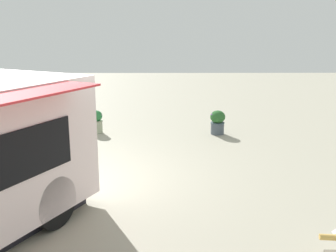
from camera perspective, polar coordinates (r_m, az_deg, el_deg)
The scene contains 3 objects.
ground_plane at distance 8.38m, azimuth -15.34°, elevation -8.20°, with size 40.00×40.00×0.00m, color #A8A28D.
planter_flowering_near at distance 12.09m, azimuth -10.18°, elevation 0.67°, with size 0.39×0.39×0.68m.
planter_flowering_far at distance 11.86m, azimuth 7.04°, elevation 0.61°, with size 0.44×0.44×0.70m.
Camera 1 is at (-7.49, -2.14, 3.09)m, focal length 42.97 mm.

